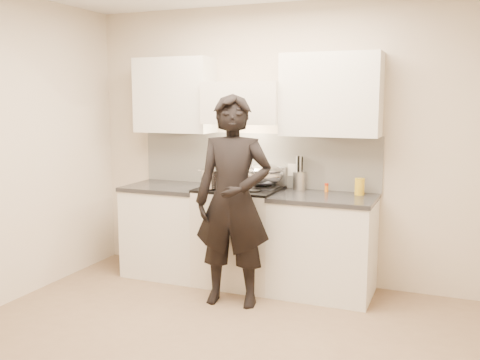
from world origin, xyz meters
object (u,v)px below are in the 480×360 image
object	(u,v)px
stove	(240,235)
counter_right	(323,245)
wok	(263,174)
utensil_crock	(299,179)
person	(233,201)

from	to	relation	value
stove	counter_right	bearing A→B (deg)	0.00
counter_right	wok	bearing A→B (deg)	170.99
utensil_crock	stove	bearing A→B (deg)	-154.88
counter_right	utensil_crock	world-z (taller)	utensil_crock
counter_right	stove	bearing A→B (deg)	-180.00
counter_right	utensil_crock	distance (m)	0.68
stove	counter_right	size ratio (longest dim) A/B	1.04
wok	utensil_crock	size ratio (longest dim) A/B	1.55
utensil_crock	person	world-z (taller)	person
stove	wok	size ratio (longest dim) A/B	1.90
stove	wok	bearing A→B (deg)	26.60
wok	stove	bearing A→B (deg)	-153.40
counter_right	wok	size ratio (longest dim) A/B	1.82
counter_right	person	xyz separation A→B (m)	(-0.68, -0.53, 0.46)
wok	utensil_crock	bearing A→B (deg)	24.19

